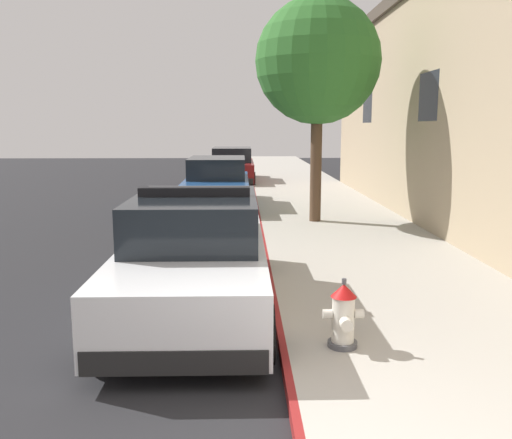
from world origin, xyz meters
TOP-DOWN VIEW (x-y plane):
  - ground_plane at (-4.13, 10.00)m, footprint 34.26×60.00m
  - sidewalk_pavement at (1.87, 10.00)m, footprint 3.73×60.00m
  - curb_painted_edge at (-0.04, 10.00)m, footprint 0.08×60.00m
  - police_cruiser at (-1.12, 3.95)m, footprint 1.94×4.84m
  - parked_car_silver_ahead at (-1.22, 13.07)m, footprint 1.94×4.84m
  - parked_car_dark_far at (-0.92, 20.75)m, footprint 1.94×4.84m
  - fire_hydrant at (0.60, 2.30)m, footprint 0.44×0.40m
  - street_tree at (1.35, 10.27)m, footprint 3.01×3.01m

SIDE VIEW (x-z plane):
  - ground_plane at x=-4.13m, z-range -0.20..0.00m
  - sidewalk_pavement at x=1.87m, z-range 0.00..0.13m
  - curb_painted_edge at x=-0.04m, z-range 0.00..0.13m
  - fire_hydrant at x=0.60m, z-range 0.10..0.86m
  - parked_car_silver_ahead at x=-1.22m, z-range -0.04..1.52m
  - parked_car_dark_far at x=-0.92m, z-range -0.04..1.52m
  - police_cruiser at x=-1.12m, z-range -0.10..1.58m
  - street_tree at x=1.35m, z-range 1.31..6.70m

